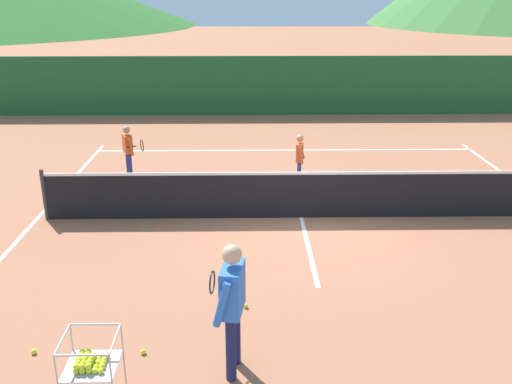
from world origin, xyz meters
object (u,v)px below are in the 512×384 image
tennis_ball_8 (143,352)px  tennis_ball_0 (246,306)px  instructor (232,298)px  student_1 (300,155)px  student_0 (128,147)px  tennis_ball_11 (34,352)px  ball_cart (90,363)px  tennis_net (302,194)px

tennis_ball_8 → tennis_ball_0: bearing=39.5°
instructor → student_1: 6.99m
student_0 → tennis_ball_8: 7.36m
tennis_ball_8 → tennis_ball_11: size_ratio=1.00×
ball_cart → tennis_ball_11: (-1.02, 0.99, -0.56)m
tennis_net → ball_cart: (-2.81, -5.47, 0.09)m
instructor → student_0: instructor is taller
student_1 → tennis_ball_11: (-3.96, -6.48, -0.70)m
student_1 → tennis_net: bearing=-93.7°
tennis_net → tennis_ball_0: size_ratio=152.11×
tennis_net → tennis_ball_8: bearing=-118.4°
student_1 → tennis_ball_0: bearing=-103.1°
student_0 → tennis_ball_0: student_0 is taller
student_0 → student_1: student_0 is taller
instructor → student_1: instructor is taller
ball_cart → student_1: bearing=68.5°
instructor → ball_cart: size_ratio=1.88×
ball_cart → tennis_ball_11: bearing=135.9°
instructor → student_0: (-2.68, 7.50, -0.24)m
student_1 → tennis_ball_8: 7.03m
tennis_net → student_1: bearing=86.3°
student_0 → tennis_ball_8: size_ratio=18.95×
tennis_net → tennis_ball_11: tennis_net is taller
tennis_ball_8 → ball_cart: bearing=-111.1°
tennis_ball_0 → tennis_ball_11: size_ratio=1.00×
instructor → ball_cart: (-1.53, -0.62, -0.42)m
tennis_net → student_0: bearing=146.2°
tennis_net → tennis_ball_8: tennis_net is taller
student_0 → tennis_ball_11: bearing=-89.0°
instructor → tennis_ball_0: instructor is taller
ball_cart → student_0: bearing=98.1°
ball_cart → tennis_ball_8: size_ratio=13.22×
instructor → tennis_ball_8: size_ratio=24.80×
ball_cart → tennis_ball_11: 1.53m
tennis_net → tennis_ball_11: (-3.83, -4.48, -0.47)m
tennis_ball_0 → tennis_ball_11: same height
instructor → ball_cart: bearing=-157.8°
tennis_ball_11 → tennis_ball_8: bearing=-1.0°
student_0 → tennis_net: bearing=-33.8°
tennis_ball_0 → tennis_ball_11: (-2.70, -1.05, 0.00)m
ball_cart → tennis_ball_11: ball_cart is taller
ball_cart → tennis_ball_0: size_ratio=13.22×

